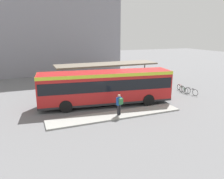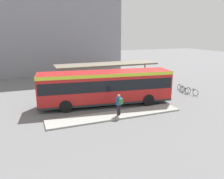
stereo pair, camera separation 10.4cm
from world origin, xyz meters
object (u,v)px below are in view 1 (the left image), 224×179
(city_bus, at_px, (106,86))
(pedestrian_waiting, at_px, (119,103))
(bicycle_black, at_px, (191,91))
(potted_planter_near_shelter, at_px, (73,94))
(bicycle_green, at_px, (184,90))
(bicycle_red, at_px, (181,88))

(city_bus, distance_m, pedestrian_waiting, 3.30)
(bicycle_black, bearing_deg, city_bus, 79.80)
(potted_planter_near_shelter, bearing_deg, bicycle_green, -8.63)
(bicycle_black, height_order, potted_planter_near_shelter, potted_planter_near_shelter)
(city_bus, height_order, bicycle_black, city_bus)
(pedestrian_waiting, height_order, bicycle_green, pedestrian_waiting)
(city_bus, height_order, bicycle_green, city_bus)
(pedestrian_waiting, height_order, bicycle_black, pedestrian_waiting)
(bicycle_red, bearing_deg, pedestrian_waiting, 125.11)
(bicycle_black, bearing_deg, pedestrian_waiting, 97.76)
(pedestrian_waiting, relative_size, potted_planter_near_shelter, 1.39)
(city_bus, xyz_separation_m, bicycle_green, (9.63, 0.63, -1.52))
(potted_planter_near_shelter, bearing_deg, bicycle_black, -12.30)
(potted_planter_near_shelter, bearing_deg, pedestrian_waiting, -65.83)
(city_bus, distance_m, bicycle_red, 10.15)
(city_bus, height_order, pedestrian_waiting, city_bus)
(bicycle_black, distance_m, bicycle_red, 1.76)
(pedestrian_waiting, relative_size, bicycle_black, 1.00)
(pedestrian_waiting, xyz_separation_m, bicycle_red, (9.96, 4.72, -0.76))
(city_bus, relative_size, pedestrian_waiting, 7.15)
(city_bus, distance_m, bicycle_green, 9.77)
(city_bus, bearing_deg, bicycle_green, 11.33)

